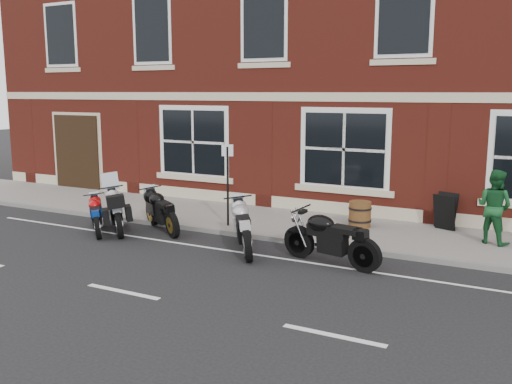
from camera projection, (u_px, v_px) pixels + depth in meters
ground at (212, 251)px, 12.85m from camera, size 80.00×80.00×0.00m
sidewalk at (271, 222)px, 15.46m from camera, size 30.00×3.00×0.12m
kerb at (243, 235)px, 14.08m from camera, size 30.00×0.16×0.12m
pub_building at (362, 24)px, 20.95m from camera, size 24.00×12.00×12.00m
moto_touring_silver at (118, 208)px, 14.65m from camera, size 1.65×1.63×1.44m
moto_sport_red at (98, 214)px, 14.48m from camera, size 1.38×1.45×0.84m
moto_sport_black at (162, 209)px, 14.62m from camera, size 1.89×1.31×0.98m
moto_sport_silver at (245, 225)px, 12.79m from camera, size 1.42×2.00×1.04m
moto_naked_black at (330, 236)px, 11.80m from camera, size 2.29×0.64×1.04m
pedestrian_right at (494, 207)px, 12.93m from camera, size 1.02×0.93×1.70m
a_board_sign at (445, 211)px, 14.34m from camera, size 0.63×0.52×0.91m
barrel_planter at (360, 214)px, 14.60m from camera, size 0.59×0.59×0.66m
parking_sign at (228, 179)px, 14.59m from camera, size 0.29×0.11×2.11m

